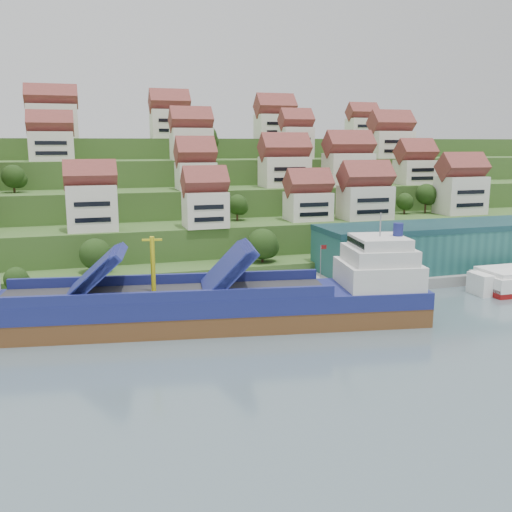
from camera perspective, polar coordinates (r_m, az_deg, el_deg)
name	(u,v)px	position (r m, az deg, el deg)	size (l,w,h in m)	color
ground	(247,319)	(98.78, -0.92, -6.28)	(300.00, 300.00, 0.00)	slate
quay	(319,284)	(118.71, 6.32, -2.78)	(180.00, 14.00, 2.20)	gray
hillside	(160,200)	(196.66, -9.53, 5.54)	(260.00, 128.00, 31.00)	#2D4C1E
hillside_village	(184,163)	(153.22, -7.19, 9.18)	(159.64, 64.14, 29.51)	white
hillside_trees	(148,203)	(135.06, -10.72, 5.24)	(138.31, 62.57, 32.28)	#244216
warehouse	(447,245)	(134.93, 18.59, 1.04)	(60.00, 15.00, 10.00)	#215A55
flagpole	(321,262)	(112.21, 6.52, -0.58)	(1.28, 0.16, 8.00)	gray
cargo_ship	(195,306)	(94.30, -6.16, -5.03)	(82.66, 25.62, 18.16)	brown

